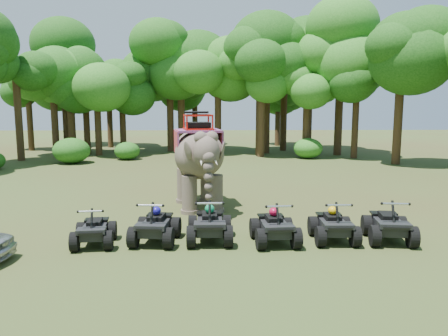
{
  "coord_description": "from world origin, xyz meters",
  "views": [
    {
      "loc": [
        -0.37,
        -14.42,
        4.22
      ],
      "look_at": [
        0.0,
        1.2,
        1.9
      ],
      "focal_mm": 35.0,
      "sensor_mm": 36.0,
      "label": 1
    }
  ],
  "objects_px": {
    "atv_4": "(334,220)",
    "atv_0": "(94,225)",
    "atv_2": "(210,219)",
    "atv_3": "(275,222)",
    "elephant": "(199,160)",
    "atv_5": "(389,220)",
    "atv_1": "(155,221)"
  },
  "relations": [
    {
      "from": "atv_4",
      "to": "atv_0",
      "type": "bearing_deg",
      "value": -176.87
    },
    {
      "from": "atv_4",
      "to": "elephant",
      "type": "bearing_deg",
      "value": 134.55
    },
    {
      "from": "atv_0",
      "to": "atv_2",
      "type": "distance_m",
      "value": 3.48
    },
    {
      "from": "atv_3",
      "to": "atv_4",
      "type": "xyz_separation_m",
      "value": [
        1.85,
        0.18,
        -0.01
      ]
    },
    {
      "from": "atv_1",
      "to": "atv_5",
      "type": "distance_m",
      "value": 7.18
    },
    {
      "from": "atv_0",
      "to": "atv_5",
      "type": "height_order",
      "value": "atv_5"
    },
    {
      "from": "atv_4",
      "to": "atv_5",
      "type": "relative_size",
      "value": 0.96
    },
    {
      "from": "atv_2",
      "to": "atv_3",
      "type": "bearing_deg",
      "value": -7.42
    },
    {
      "from": "atv_1",
      "to": "atv_3",
      "type": "bearing_deg",
      "value": 2.81
    },
    {
      "from": "atv_1",
      "to": "atv_5",
      "type": "bearing_deg",
      "value": 5.14
    },
    {
      "from": "atv_3",
      "to": "atv_4",
      "type": "distance_m",
      "value": 1.85
    },
    {
      "from": "atv_0",
      "to": "atv_5",
      "type": "bearing_deg",
      "value": -5.71
    },
    {
      "from": "elephant",
      "to": "atv_4",
      "type": "distance_m",
      "value": 6.41
    },
    {
      "from": "atv_2",
      "to": "atv_3",
      "type": "height_order",
      "value": "atv_2"
    },
    {
      "from": "atv_1",
      "to": "atv_4",
      "type": "relative_size",
      "value": 1.02
    },
    {
      "from": "atv_3",
      "to": "atv_0",
      "type": "bearing_deg",
      "value": 176.56
    },
    {
      "from": "elephant",
      "to": "atv_4",
      "type": "height_order",
      "value": "elephant"
    },
    {
      "from": "atv_0",
      "to": "atv_3",
      "type": "height_order",
      "value": "atv_3"
    },
    {
      "from": "atv_3",
      "to": "atv_5",
      "type": "bearing_deg",
      "value": -2.07
    },
    {
      "from": "atv_2",
      "to": "atv_4",
      "type": "bearing_deg",
      "value": -1.52
    },
    {
      "from": "elephant",
      "to": "atv_5",
      "type": "xyz_separation_m",
      "value": [
        6.0,
        -4.64,
        -1.26
      ]
    },
    {
      "from": "elephant",
      "to": "atv_2",
      "type": "xyz_separation_m",
      "value": [
        0.48,
        -4.52,
        -1.25
      ]
    },
    {
      "from": "atv_0",
      "to": "atv_5",
      "type": "xyz_separation_m",
      "value": [
        8.99,
        0.17,
        0.08
      ]
    },
    {
      "from": "atv_5",
      "to": "atv_0",
      "type": "bearing_deg",
      "value": -171.37
    },
    {
      "from": "elephant",
      "to": "atv_0",
      "type": "height_order",
      "value": "elephant"
    },
    {
      "from": "atv_1",
      "to": "atv_2",
      "type": "bearing_deg",
      "value": 7.45
    },
    {
      "from": "atv_0",
      "to": "atv_2",
      "type": "relative_size",
      "value": 0.87
    },
    {
      "from": "atv_1",
      "to": "atv_4",
      "type": "distance_m",
      "value": 5.48
    },
    {
      "from": "elephant",
      "to": "atv_5",
      "type": "bearing_deg",
      "value": -47.86
    },
    {
      "from": "atv_2",
      "to": "atv_4",
      "type": "relative_size",
      "value": 1.06
    },
    {
      "from": "atv_3",
      "to": "atv_4",
      "type": "height_order",
      "value": "atv_3"
    },
    {
      "from": "elephant",
      "to": "atv_5",
      "type": "distance_m",
      "value": 7.69
    }
  ]
}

